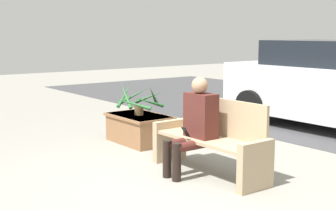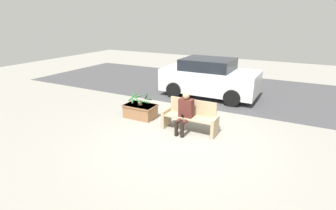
# 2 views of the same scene
# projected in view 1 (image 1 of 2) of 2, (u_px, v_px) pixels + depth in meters

# --- Properties ---
(ground_plane) EXTENTS (30.00, 30.00, 0.00)m
(ground_plane) POSITION_uv_depth(u_px,v_px,m) (165.00, 187.00, 5.09)
(ground_plane) COLOR gray
(bench) EXTENTS (1.59, 0.49, 0.88)m
(bench) POSITION_uv_depth(u_px,v_px,m) (212.00, 140.00, 5.53)
(bench) COLOR tan
(bench) RESTS_ON ground_plane
(person_seated) EXTENTS (0.39, 0.59, 1.15)m
(person_seated) POSITION_uv_depth(u_px,v_px,m) (195.00, 122.00, 5.47)
(person_seated) COLOR #51231E
(person_seated) RESTS_ON ground_plane
(planter_box) EXTENTS (1.02, 0.65, 0.43)m
(planter_box) POSITION_uv_depth(u_px,v_px,m) (139.00, 128.00, 7.11)
(planter_box) COLOR #936642
(planter_box) RESTS_ON ground_plane
(potted_plant) EXTENTS (0.75, 0.75, 0.52)m
(potted_plant) POSITION_uv_depth(u_px,v_px,m) (138.00, 100.00, 7.04)
(potted_plant) COLOR brown
(potted_plant) RESTS_ON planter_box
(parked_car) EXTENTS (3.81, 1.98, 1.53)m
(parked_car) POSITION_uv_depth(u_px,v_px,m) (336.00, 85.00, 8.17)
(parked_car) COLOR silver
(parked_car) RESTS_ON ground_plane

